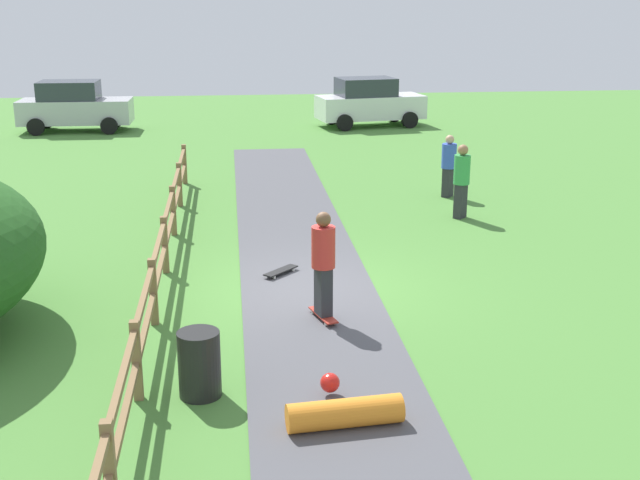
# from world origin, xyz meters

# --- Properties ---
(ground_plane) EXTENTS (60.00, 60.00, 0.00)m
(ground_plane) POSITION_xyz_m (0.00, 0.00, 0.00)
(ground_plane) COLOR #4C8438
(asphalt_path) EXTENTS (2.40, 28.00, 0.02)m
(asphalt_path) POSITION_xyz_m (0.00, 0.00, 0.01)
(asphalt_path) COLOR #515156
(asphalt_path) RESTS_ON ground_plane
(wooden_fence) EXTENTS (0.12, 18.12, 1.10)m
(wooden_fence) POSITION_xyz_m (-2.60, 0.00, 0.67)
(wooden_fence) COLOR olive
(wooden_fence) RESTS_ON ground_plane
(trash_bin) EXTENTS (0.56, 0.56, 0.90)m
(trash_bin) POSITION_xyz_m (-1.80, -3.84, 0.45)
(trash_bin) COLOR black
(trash_bin) RESTS_ON ground_plane
(skater_riding) EXTENTS (0.47, 0.82, 1.80)m
(skater_riding) POSITION_xyz_m (0.11, -1.42, 1.02)
(skater_riding) COLOR #B23326
(skater_riding) RESTS_ON asphalt_path
(skater_fallen) EXTENTS (1.46, 1.21, 0.36)m
(skater_fallen) POSITION_xyz_m (-0.03, -4.82, 0.20)
(skater_fallen) COLOR orange
(skater_fallen) RESTS_ON asphalt_path
(skateboard_loose) EXTENTS (0.70, 0.72, 0.08)m
(skateboard_loose) POSITION_xyz_m (-0.44, 0.88, 0.09)
(skateboard_loose) COLOR black
(skateboard_loose) RESTS_ON asphalt_path
(bystander_blue) EXTENTS (0.54, 0.54, 1.62)m
(bystander_blue) POSITION_xyz_m (4.30, 6.69, 0.89)
(bystander_blue) COLOR #2D2D33
(bystander_blue) RESTS_ON ground_plane
(bystander_green) EXTENTS (0.54, 0.54, 1.75)m
(bystander_green) POSITION_xyz_m (4.05, 4.58, 0.97)
(bystander_green) COLOR #2D2D33
(bystander_green) RESTS_ON ground_plane
(parked_car_silver) EXTENTS (4.22, 2.04, 1.92)m
(parked_car_silver) POSITION_xyz_m (-7.23, 18.76, 0.96)
(parked_car_silver) COLOR #B7B7BC
(parked_car_silver) RESTS_ON ground_plane
(parked_car_white) EXTENTS (4.42, 2.53, 1.92)m
(parked_car_white) POSITION_xyz_m (4.24, 18.75, 0.96)
(parked_car_white) COLOR silver
(parked_car_white) RESTS_ON ground_plane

